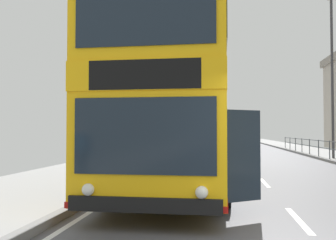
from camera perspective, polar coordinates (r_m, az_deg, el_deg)
name	(u,v)px	position (r m, az deg, el deg)	size (l,w,h in m)	color
double_decker_bus_main	(182,106)	(11.15, 2.23, 2.23)	(3.29, 11.14, 4.56)	#F4B20F
street_lamp_far_side	(332,65)	(22.10, 24.32, 7.92)	(0.28, 0.60, 9.01)	#38383D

